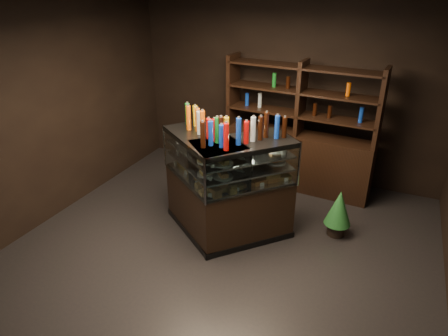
{
  "coord_description": "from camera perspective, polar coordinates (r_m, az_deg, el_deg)",
  "views": [
    {
      "loc": [
        1.67,
        -3.63,
        3.05
      ],
      "look_at": [
        -0.09,
        0.27,
        1.0
      ],
      "focal_mm": 32.0,
      "sensor_mm": 36.0,
      "label": 1
    }
  ],
  "objects": [
    {
      "name": "back_shelving",
      "position": [
        6.32,
        10.35,
        2.46
      ],
      "size": [
        2.32,
        0.57,
        2.0
      ],
      "rotation": [
        0.0,
        0.0,
        -0.07
      ],
      "color": "black",
      "rests_on": "ground"
    },
    {
      "name": "room_shell",
      "position": [
        4.15,
        -0.45,
        10.09
      ],
      "size": [
        5.02,
        5.02,
        3.01
      ],
      "color": "black",
      "rests_on": "ground"
    },
    {
      "name": "bottles_top",
      "position": [
        4.68,
        -0.04,
        5.83
      ],
      "size": [
        1.29,
        0.79,
        0.3
      ],
      "color": "black",
      "rests_on": "display_case"
    },
    {
      "name": "display_case",
      "position": [
        5.12,
        -0.05,
        -4.96
      ],
      "size": [
        1.8,
        1.31,
        1.33
      ],
      "rotation": [
        0.0,
        0.0,
        0.09
      ],
      "color": "black",
      "rests_on": "ground"
    },
    {
      "name": "ground",
      "position": [
        5.03,
        -0.37,
        -11.74
      ],
      "size": [
        5.0,
        5.0,
        0.0
      ],
      "primitive_type": "plane",
      "color": "black",
      "rests_on": "ground"
    },
    {
      "name": "potted_conifer",
      "position": [
        5.3,
        16.13,
        -5.37
      ],
      "size": [
        0.34,
        0.34,
        0.73
      ],
      "rotation": [
        0.0,
        0.0,
        -0.07
      ],
      "color": "black",
      "rests_on": "ground"
    },
    {
      "name": "food_display",
      "position": [
        4.86,
        -0.08,
        0.42
      ],
      "size": [
        1.46,
        0.93,
        0.42
      ],
      "color": "#D0904A",
      "rests_on": "display_case"
    }
  ]
}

